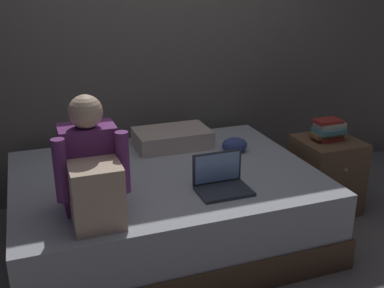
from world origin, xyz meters
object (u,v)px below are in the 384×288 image
object	(u,v)px
clothes_pile	(234,145)
nightstand	(326,175)
person_sitting	(92,172)
laptop	(221,181)
bed	(165,206)
pillow	(173,138)
book_stack	(328,130)

from	to	relation	value
clothes_pile	nightstand	bearing A→B (deg)	-13.90
person_sitting	clothes_pile	bearing A→B (deg)	28.17
laptop	clothes_pile	bearing A→B (deg)	58.46
bed	person_sitting	size ratio (longest dim) A/B	3.05
nightstand	person_sitting	xyz separation A→B (m)	(-1.82, -0.42, 0.47)
pillow	book_stack	bearing A→B (deg)	-21.93
nightstand	clothes_pile	world-z (taller)	clothes_pile
laptop	pillow	world-z (taller)	laptop
bed	pillow	world-z (taller)	pillow
bed	book_stack	world-z (taller)	book_stack
bed	clothes_pile	world-z (taller)	clothes_pile
nightstand	pillow	xyz separation A→B (m)	(-1.10, 0.45, 0.29)
nightstand	pillow	distance (m)	1.22
pillow	clothes_pile	bearing A→B (deg)	-34.90
clothes_pile	bed	bearing A→B (deg)	-163.00
laptop	pillow	size ratio (longest dim) A/B	0.57
bed	pillow	size ratio (longest dim) A/B	3.57
person_sitting	pillow	distance (m)	1.15
book_stack	clothes_pile	xyz separation A→B (m)	(-0.70, 0.17, -0.09)
nightstand	pillow	size ratio (longest dim) A/B	1.02
book_stack	clothes_pile	distance (m)	0.72
bed	person_sitting	distance (m)	0.84
person_sitting	pillow	bearing A→B (deg)	50.01
pillow	clothes_pile	distance (m)	0.47
nightstand	book_stack	bearing A→B (deg)	145.08
nightstand	person_sitting	distance (m)	1.93
pillow	laptop	bearing A→B (deg)	-87.03
bed	nightstand	world-z (taller)	nightstand
nightstand	person_sitting	size ratio (longest dim) A/B	0.87
laptop	clothes_pile	distance (m)	0.66
bed	book_stack	distance (m)	1.35
nightstand	bed	bearing A→B (deg)	-179.81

